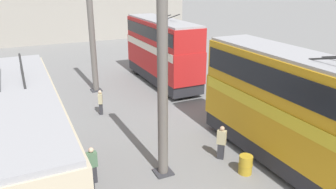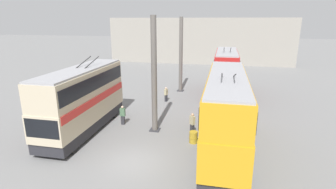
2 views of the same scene
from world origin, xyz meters
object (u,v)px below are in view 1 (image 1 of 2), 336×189
Objects in this scene: person_by_right_row at (92,164)px; oil_drum at (246,165)px; bus_left_near at (303,110)px; person_aisle_midway at (101,102)px; bus_right_near at (24,156)px; person_by_left_row at (221,142)px; bus_left_far at (162,48)px.

person_by_right_row is 6.56m from oil_drum.
person_aisle_midway is (9.98, 6.15, -2.11)m from bus_left_near.
person_by_left_row is (1.18, -8.33, -1.94)m from bus_right_near.
person_by_left_row is at bearing 134.28° from person_aisle_midway.
oil_drum is at bearing 171.17° from bus_left_far.
bus_left_far reaches higher than person_by_right_row.
bus_left_near is 1.19× the size of bus_left_far.
bus_left_far reaches higher than oil_drum.
bus_left_near reaches higher than person_by_right_row.
bus_right_near is 10.19m from person_aisle_midway.
oil_drum is (-2.16, -6.18, -0.44)m from person_by_right_row.
oil_drum is (-13.55, 2.10, -2.47)m from bus_left_far.
bus_left_far is at bearing 0.00° from bus_left_near.
bus_right_near is (-13.23, 10.72, -0.06)m from bus_left_far.
oil_drum is (0.77, 2.10, -2.51)m from bus_left_near.
bus_left_near is 7.07× the size of person_aisle_midway.
bus_left_near reaches higher than person_by_left_row.
bus_left_near is 6.63× the size of person_by_left_row.
bus_left_near is at bearing 139.91° from person_aisle_midway.
person_by_left_row is at bearing 10.57° from oil_drum.
person_aisle_midway is (-4.34, 6.15, -2.07)m from bus_left_far.
bus_left_near is at bearing -95.78° from bus_right_near.
bus_right_near is 6.18× the size of person_aisle_midway.
bus_right_near is 11.46× the size of oil_drum.
person_by_left_row is 1.98× the size of oil_drum.
person_by_right_row is 1.93× the size of oil_drum.
bus_right_near is at bearing 87.89° from oil_drum.
bus_left_far is 11.01× the size of oil_drum.
bus_left_near is at bearing -110.04° from oil_drum.
bus_left_far is 7.81m from person_aisle_midway.
person_aisle_midway is 7.37m from person_by_right_row.
bus_right_near reaches higher than person_by_left_row.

